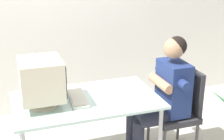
# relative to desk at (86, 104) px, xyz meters

# --- Properties ---
(desk) EXTENTS (1.32, 0.78, 0.71)m
(desk) POSITION_rel_desk_xyz_m (0.00, 0.00, 0.00)
(desk) COLOR #B7B7BC
(desk) RESTS_ON ground_plane
(crt_monitor) EXTENTS (0.36, 0.39, 0.42)m
(crt_monitor) POSITION_rel_desk_xyz_m (-0.39, -0.01, 0.29)
(crt_monitor) COLOR beige
(crt_monitor) RESTS_ON desk
(keyboard) EXTENTS (0.17, 0.43, 0.03)m
(keyboard) POSITION_rel_desk_xyz_m (-0.08, 0.01, 0.07)
(keyboard) COLOR silver
(keyboard) RESTS_ON desk
(office_chair) EXTENTS (0.42, 0.42, 0.89)m
(office_chair) POSITION_rel_desk_xyz_m (0.96, -0.04, -0.17)
(office_chair) COLOR #4C4C51
(office_chair) RESTS_ON ground_plane
(person_seated) EXTENTS (0.69, 0.56, 1.24)m
(person_seated) POSITION_rel_desk_xyz_m (0.77, -0.04, 0.01)
(person_seated) COLOR navy
(person_seated) RESTS_ON ground_plane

